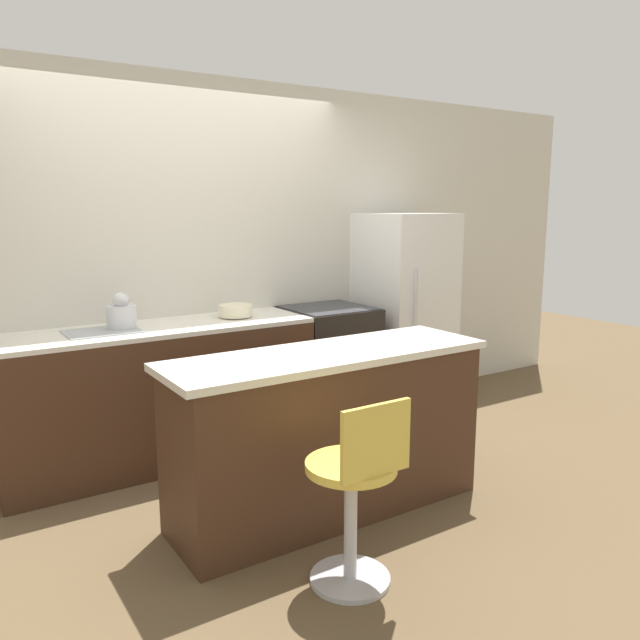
# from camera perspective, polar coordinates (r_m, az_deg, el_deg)

# --- Properties ---
(ground_plane) EXTENTS (14.00, 14.00, 0.00)m
(ground_plane) POSITION_cam_1_polar(r_m,az_deg,el_deg) (4.29, -8.65, -13.03)
(ground_plane) COLOR brown
(wall_back) EXTENTS (8.00, 0.06, 2.60)m
(wall_back) POSITION_cam_1_polar(r_m,az_deg,el_deg) (4.57, -12.53, 5.15)
(wall_back) COLOR beige
(wall_back) RESTS_ON ground_plane
(back_counter) EXTENTS (2.04, 0.61, 0.93)m
(back_counter) POSITION_cam_1_polar(r_m,az_deg,el_deg) (4.32, -14.34, -6.58)
(back_counter) COLOR #422819
(back_counter) RESTS_ON ground_plane
(kitchen_island) EXTENTS (1.84, 0.57, 0.92)m
(kitchen_island) POSITION_cam_1_polar(r_m,az_deg,el_deg) (3.51, 0.77, -10.20)
(kitchen_island) COLOR #422819
(kitchen_island) RESTS_ON ground_plane
(oven_range) EXTENTS (0.63, 0.62, 0.93)m
(oven_range) POSITION_cam_1_polar(r_m,az_deg,el_deg) (4.89, 0.78, -4.23)
(oven_range) COLOR black
(oven_range) RESTS_ON ground_plane
(refrigerator) EXTENTS (0.65, 0.68, 1.64)m
(refrigerator) POSITION_cam_1_polar(r_m,az_deg,el_deg) (5.24, 7.68, 0.64)
(refrigerator) COLOR silver
(refrigerator) RESTS_ON ground_plane
(stool_chair) EXTENTS (0.41, 0.41, 0.89)m
(stool_chair) POSITION_cam_1_polar(r_m,az_deg,el_deg) (2.87, 3.22, -15.78)
(stool_chair) COLOR #B7B7BC
(stool_chair) RESTS_ON ground_plane
(kettle) EXTENTS (0.19, 0.19, 0.23)m
(kettle) POSITION_cam_1_polar(r_m,az_deg,el_deg) (4.16, -17.70, 0.54)
(kettle) COLOR silver
(kettle) RESTS_ON back_counter
(mixing_bowl) EXTENTS (0.24, 0.24, 0.08)m
(mixing_bowl) POSITION_cam_1_polar(r_m,az_deg,el_deg) (4.44, -7.76, 0.87)
(mixing_bowl) COLOR beige
(mixing_bowl) RESTS_ON back_counter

